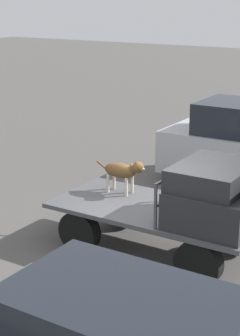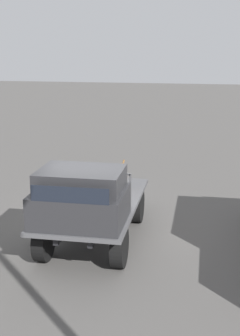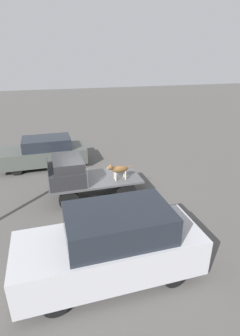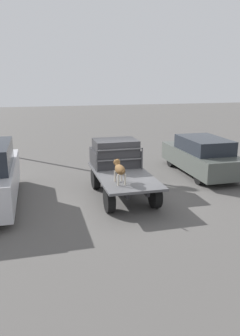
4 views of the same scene
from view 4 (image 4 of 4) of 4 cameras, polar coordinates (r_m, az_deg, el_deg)
ground_plane at (r=11.53m, az=0.50°, el=-5.05°), size 80.00×80.00×0.00m
flatbed_truck at (r=11.34m, az=0.50°, el=-2.19°), size 3.80×1.82×0.85m
truck_cab at (r=12.22m, az=-0.87°, el=2.60°), size 1.36×1.70×1.00m
truck_headboard at (r=11.53m, az=-0.03°, el=2.05°), size 0.04×1.70×0.78m
dog at (r=10.19m, az=-0.12°, el=-0.11°), size 1.10×0.29×0.72m
parked_sedan at (r=14.50m, az=13.95°, el=2.10°), size 4.50×1.78×1.61m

